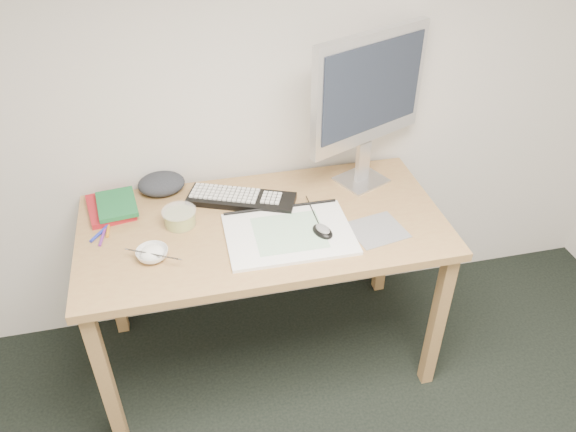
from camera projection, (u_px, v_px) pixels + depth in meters
name	position (u px, v px, depth m)	size (l,w,h in m)	color
room_shell	(525.00, 413.00, 0.56)	(3.60, 3.60, 3.60)	silver
desk	(264.00, 240.00, 2.21)	(1.40, 0.70, 0.75)	#A3814A
mousepad	(377.00, 230.00, 2.12)	(0.20, 0.18, 0.00)	slate
sketchpad	(289.00, 234.00, 2.09)	(0.47, 0.34, 0.01)	white
keyboard	(242.00, 199.00, 2.27)	(0.43, 0.14, 0.03)	black
monitor	(369.00, 93.00, 2.16)	(0.52, 0.26, 0.64)	silver
mouse	(323.00, 229.00, 2.08)	(0.06, 0.10, 0.03)	black
rice_bowl	(152.00, 254.00, 1.98)	(0.11, 0.11, 0.04)	silver
chopsticks	(153.00, 254.00, 1.95)	(0.02, 0.02, 0.21)	silver
fruit_tub	(180.00, 217.00, 2.13)	(0.13, 0.13, 0.06)	#DBDE4E
book_red	(110.00, 207.00, 2.22)	(0.17, 0.22, 0.02)	maroon
book_green	(117.00, 204.00, 2.21)	(0.15, 0.20, 0.02)	#186131
cloth_lump	(161.00, 184.00, 2.32)	(0.16, 0.13, 0.07)	#272A2F
pencil_pink	(252.00, 219.00, 2.17)	(0.01, 0.01, 0.19)	#D46A89
pencil_tan	(261.00, 212.00, 2.21)	(0.01, 0.01, 0.18)	tan
pencil_black	(300.00, 210.00, 2.22)	(0.01, 0.01, 0.19)	black
marker_blue	(102.00, 231.00, 2.11)	(0.01, 0.01, 0.13)	#1E29A3
marker_orange	(108.00, 227.00, 2.13)	(0.01, 0.01, 0.12)	orange
marker_purple	(103.00, 235.00, 2.09)	(0.01, 0.01, 0.12)	#672383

